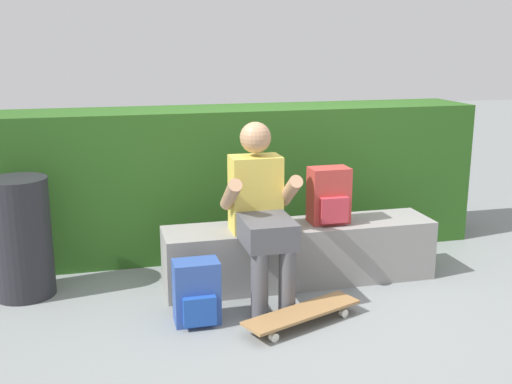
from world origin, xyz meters
TOP-DOWN VIEW (x-y plane):
  - ground_plane at (0.00, 0.00)m, footprint 24.00×24.00m
  - bench_main at (0.00, 0.43)m, footprint 1.95×0.42m
  - person_skater at (-0.35, 0.22)m, footprint 0.49×0.62m
  - skateboard_near_person at (-0.20, -0.25)m, footprint 0.82×0.48m
  - backpack_on_bench at (0.21, 0.42)m, footprint 0.28×0.23m
  - backpack_on_ground at (-0.83, -0.06)m, footprint 0.28×0.23m
  - hedge_row at (-0.33, 1.29)m, footprint 4.06×0.62m
  - trash_bin at (-1.90, 0.66)m, footprint 0.41×0.41m

SIDE VIEW (x-z plane):
  - ground_plane at x=0.00m, z-range 0.00..0.00m
  - skateboard_near_person at x=-0.20m, z-range 0.03..0.12m
  - backpack_on_ground at x=-0.83m, z-range -0.01..0.39m
  - bench_main at x=0.00m, z-range 0.00..0.43m
  - trash_bin at x=-1.90m, z-range 0.00..0.82m
  - hedge_row at x=-0.33m, z-range 0.00..1.18m
  - backpack_on_bench at x=0.21m, z-range 0.43..0.83m
  - person_skater at x=-0.35m, z-range 0.04..1.23m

